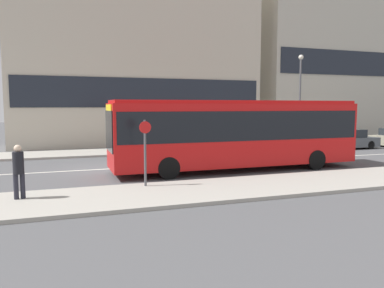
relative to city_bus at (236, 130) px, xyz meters
name	(u,v)px	position (x,y,z in m)	size (l,w,h in m)	color
ground_plane	(103,169)	(-6.13, 2.27, -1.93)	(120.00, 120.00, 0.00)	#4F4F51
sidewalk_near	(122,197)	(-6.13, -3.98, -1.87)	(44.00, 3.50, 0.13)	#A39E93
sidewalk_far	(93,153)	(-6.13, 8.52, -1.87)	(44.00, 3.50, 0.13)	#A39E93
lane_centerline	(103,169)	(-6.13, 2.27, -1.93)	(41.80, 0.16, 0.01)	silver
apartment_block_left_tower	(139,52)	(-1.91, 14.16, 5.51)	(19.53, 4.87, 14.90)	beige
apartment_block_right_tower	(342,7)	(18.36, 14.61, 10.79)	(17.90, 5.76, 25.46)	#B7B2A3
city_bus	(236,130)	(0.00, 0.00, 0.00)	(12.11, 2.65, 3.36)	red
parked_car_0	(286,142)	(6.38, 5.50, -1.30)	(4.60, 1.77, 1.34)	silver
parked_car_1	(347,140)	(11.61, 5.62, -1.27)	(4.39, 1.88, 1.41)	#4C5156
pedestrian_near_stop	(19,168)	(-9.30, -3.39, -0.81)	(0.34, 0.34, 1.75)	#23232D
bus_stop_sign	(145,147)	(-5.07, -2.81, -0.35)	(0.44, 0.12, 2.47)	#4C4C51
street_lamp	(300,90)	(8.83, 7.53, 2.31)	(0.36, 0.36, 6.72)	#4C4C51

